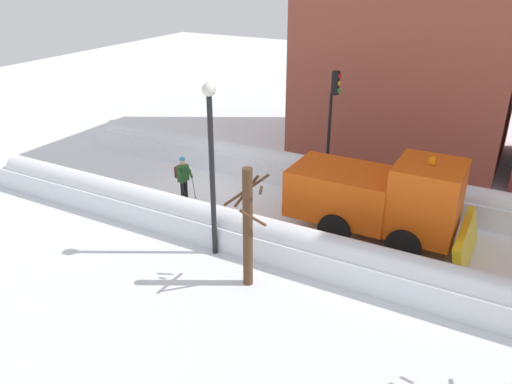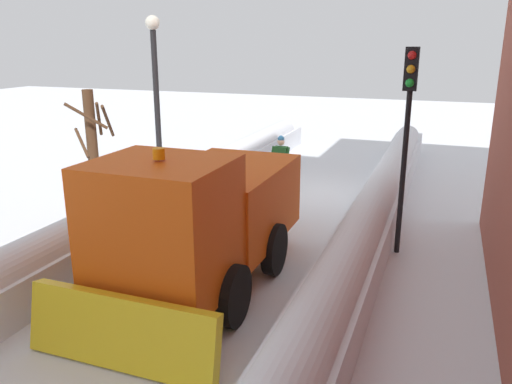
{
  "view_description": "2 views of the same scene",
  "coord_description": "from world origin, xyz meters",
  "px_view_note": "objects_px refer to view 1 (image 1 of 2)",
  "views": [
    {
      "loc": [
        15.0,
        10.79,
        8.51
      ],
      "look_at": [
        0.82,
        3.04,
        1.08
      ],
      "focal_mm": 35.62,
      "sensor_mm": 36.0,
      "label": 1
    },
    {
      "loc": [
        -4.26,
        15.59,
        4.74
      ],
      "look_at": [
        -0.38,
        5.22,
        1.48
      ],
      "focal_mm": 35.82,
      "sensor_mm": 36.0,
      "label": 2
    }
  ],
  "objects_px": {
    "skier": "(183,176)",
    "traffic_light_pole": "(333,107)",
    "street_lamp": "(211,151)",
    "bare_tree_near": "(248,225)",
    "plow_truck": "(382,198)"
  },
  "relations": [
    {
      "from": "skier",
      "to": "traffic_light_pole",
      "type": "height_order",
      "value": "traffic_light_pole"
    },
    {
      "from": "traffic_light_pole",
      "to": "street_lamp",
      "type": "height_order",
      "value": "street_lamp"
    },
    {
      "from": "traffic_light_pole",
      "to": "street_lamp",
      "type": "bearing_deg",
      "value": -9.39
    },
    {
      "from": "bare_tree_near",
      "to": "traffic_light_pole",
      "type": "bearing_deg",
      "value": -175.56
    },
    {
      "from": "plow_truck",
      "to": "bare_tree_near",
      "type": "height_order",
      "value": "bare_tree_near"
    },
    {
      "from": "traffic_light_pole",
      "to": "street_lamp",
      "type": "xyz_separation_m",
      "value": [
        6.91,
        -1.14,
        0.18
      ]
    },
    {
      "from": "skier",
      "to": "traffic_light_pole",
      "type": "bearing_deg",
      "value": 134.53
    },
    {
      "from": "skier",
      "to": "bare_tree_near",
      "type": "bearing_deg",
      "value": 53.46
    },
    {
      "from": "traffic_light_pole",
      "to": "street_lamp",
      "type": "relative_size",
      "value": 0.85
    },
    {
      "from": "street_lamp",
      "to": "bare_tree_near",
      "type": "height_order",
      "value": "street_lamp"
    },
    {
      "from": "bare_tree_near",
      "to": "plow_truck",
      "type": "bearing_deg",
      "value": 150.16
    },
    {
      "from": "plow_truck",
      "to": "street_lamp",
      "type": "relative_size",
      "value": 1.1
    },
    {
      "from": "traffic_light_pole",
      "to": "street_lamp",
      "type": "distance_m",
      "value": 7.0
    },
    {
      "from": "plow_truck",
      "to": "street_lamp",
      "type": "bearing_deg",
      "value": -51.16
    },
    {
      "from": "traffic_light_pole",
      "to": "skier",
      "type": "bearing_deg",
      "value": -45.47
    }
  ]
}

